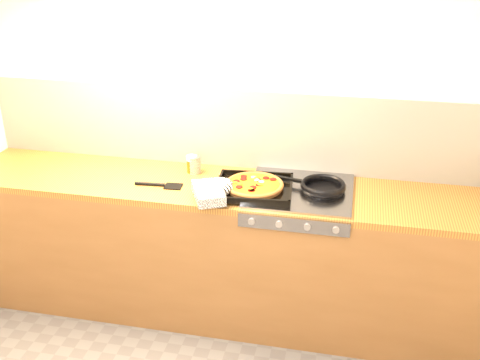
% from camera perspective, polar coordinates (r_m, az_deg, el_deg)
% --- Properties ---
extents(room_shell, '(3.20, 3.20, 3.20)m').
position_cam_1_polar(room_shell, '(3.49, -0.57, 5.21)').
color(room_shell, white).
rests_on(room_shell, ground).
extents(counter_run, '(3.20, 0.62, 0.90)m').
position_cam_1_polar(counter_run, '(3.54, -1.53, -7.10)').
color(counter_run, brown).
rests_on(counter_run, ground).
extents(stovetop, '(0.60, 0.56, 0.02)m').
position_cam_1_polar(stovetop, '(3.25, 6.12, -1.10)').
color(stovetop, gray).
rests_on(stovetop, counter_run).
extents(pizza_on_tray, '(0.58, 0.53, 0.07)m').
position_cam_1_polar(pizza_on_tray, '(3.18, 0.17, -0.74)').
color(pizza_on_tray, black).
rests_on(pizza_on_tray, stovetop).
extents(frying_pan, '(0.45, 0.31, 0.04)m').
position_cam_1_polar(frying_pan, '(3.24, 8.33, -0.68)').
color(frying_pan, black).
rests_on(frying_pan, stovetop).
extents(tomato_can, '(0.08, 0.08, 0.11)m').
position_cam_1_polar(tomato_can, '(3.47, -4.61, 1.55)').
color(tomato_can, '#AB1F0D').
rests_on(tomato_can, counter_run).
extents(juice_glass, '(0.07, 0.07, 0.11)m').
position_cam_1_polar(juice_glass, '(3.48, -4.92, 1.63)').
color(juice_glass, '#CF470C').
rests_on(juice_glass, counter_run).
extents(wooden_spoon, '(0.29, 0.11, 0.02)m').
position_cam_1_polar(wooden_spoon, '(3.44, 0.74, 0.62)').
color(wooden_spoon, olive).
rests_on(wooden_spoon, counter_run).
extents(black_spatula, '(0.28, 0.09, 0.02)m').
position_cam_1_polar(black_spatula, '(3.33, -8.18, -0.50)').
color(black_spatula, black).
rests_on(black_spatula, counter_run).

